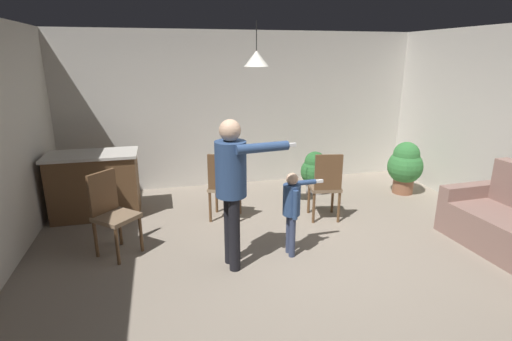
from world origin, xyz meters
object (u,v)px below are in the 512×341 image
person_adult (232,179)px  kitchen_counter (95,185)px  potted_plant_by_wall (405,165)px  dining_chair_by_counter (111,210)px  dining_chair_near_wall (224,184)px  potted_plant_corner (315,171)px  person_child (292,205)px  dining_chair_centre_back (326,184)px

person_adult → kitchen_counter: bearing=-145.8°
kitchen_counter → potted_plant_by_wall: bearing=-2.5°
dining_chair_by_counter → dining_chair_near_wall: 1.57m
person_adult → potted_plant_corner: (1.79, 2.02, -0.63)m
person_child → dining_chair_near_wall: 1.34m
dining_chair_by_counter → person_child: bearing=118.4°
person_adult → dining_chair_centre_back: (1.51, 0.94, -0.49)m
dining_chair_near_wall → potted_plant_by_wall: bearing=29.9°
person_child → potted_plant_corner: bearing=148.8°
person_child → dining_chair_by_counter: (-2.04, 0.55, -0.09)m
person_child → potted_plant_by_wall: bearing=119.5°
dining_chair_near_wall → potted_plant_by_wall: dining_chair_near_wall is taller
person_child → potted_plant_by_wall: (2.57, 1.58, -0.14)m
person_adult → dining_chair_near_wall: 1.38m
person_adult → potted_plant_corner: 2.77m
person_child → potted_plant_by_wall: person_child is taller
kitchen_counter → dining_chair_by_counter: 1.31m
kitchen_counter → dining_chair_centre_back: 3.34m
kitchen_counter → dining_chair_near_wall: bearing=-18.8°
person_child → potted_plant_corner: size_ratio=1.38×
person_child → dining_chair_by_counter: size_ratio=1.02×
potted_plant_corner → kitchen_counter: bearing=-177.9°
dining_chair_by_counter → potted_plant_corner: (3.12, 1.38, -0.14)m
dining_chair_by_counter → potted_plant_by_wall: (4.62, 1.04, -0.05)m
person_adult → person_child: bearing=89.7°
dining_chair_centre_back → potted_plant_by_wall: bearing=32.7°
dining_chair_by_counter → dining_chair_near_wall: same height
kitchen_counter → dining_chair_centre_back: (3.20, -0.95, 0.07)m
dining_chair_centre_back → potted_plant_by_wall: dining_chair_centre_back is taller
dining_chair_near_wall → person_adult: bearing=-71.9°
potted_plant_by_wall → potted_plant_corner: bearing=166.9°
potted_plant_by_wall → dining_chair_near_wall: bearing=-173.0°
person_adult → person_child: person_adult is taller
person_child → dining_chair_centre_back: (0.79, 0.85, -0.09)m
person_adult → potted_plant_corner: bearing=131.0°
kitchen_counter → dining_chair_centre_back: dining_chair_centre_back is taller
dining_chair_near_wall → dining_chair_centre_back: (1.40, -0.34, 0.00)m
person_child → dining_chair_near_wall: size_ratio=1.02×
dining_chair_by_counter → kitchen_counter: bearing=-120.6°
person_adult → dining_chair_near_wall: person_adult is taller
dining_chair_near_wall → potted_plant_corner: 1.84m
person_adult → dining_chair_by_counter: person_adult is taller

